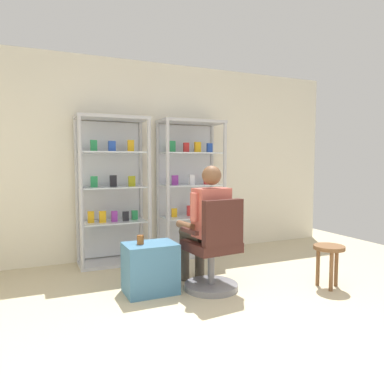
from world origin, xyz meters
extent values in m
plane|color=#C6B793|center=(0.00, 0.00, 0.00)|extent=(7.20, 7.20, 0.00)
cube|color=silver|center=(0.00, 3.00, 1.35)|extent=(6.00, 0.10, 2.70)
cylinder|color=#B7B7BC|center=(-0.98, 2.50, 0.95)|extent=(0.05, 0.05, 1.90)
cylinder|color=#B7B7BC|center=(-0.13, 2.50, 0.95)|extent=(0.05, 0.05, 1.90)
cylinder|color=#B7B7BC|center=(-0.98, 2.90, 0.95)|extent=(0.05, 0.05, 1.90)
cylinder|color=#B7B7BC|center=(-0.13, 2.90, 0.95)|extent=(0.05, 0.05, 1.90)
cube|color=#B7B7BC|center=(-0.55, 2.70, 1.88)|extent=(0.90, 0.45, 0.04)
cube|color=#B7B7BC|center=(-0.55, 2.70, 0.02)|extent=(0.90, 0.45, 0.04)
cube|color=silver|center=(-0.55, 2.92, 0.95)|extent=(0.84, 0.02, 1.80)
cube|color=silver|center=(-0.55, 2.70, 0.55)|extent=(0.82, 0.39, 0.02)
cube|color=gold|center=(-0.84, 2.71, 0.63)|extent=(0.08, 0.04, 0.15)
cube|color=gold|center=(-0.70, 2.66, 0.63)|extent=(0.08, 0.04, 0.15)
cube|color=purple|center=(-0.55, 2.68, 0.63)|extent=(0.08, 0.05, 0.14)
cube|color=black|center=(-0.40, 2.67, 0.62)|extent=(0.08, 0.04, 0.12)
cube|color=#268C4C|center=(-0.26, 2.73, 0.62)|extent=(0.08, 0.05, 0.12)
cube|color=silver|center=(-0.55, 2.70, 1.00)|extent=(0.82, 0.39, 0.02)
cube|color=#268C4C|center=(-0.78, 2.72, 1.08)|extent=(0.09, 0.05, 0.14)
cube|color=black|center=(-0.54, 2.71, 1.08)|extent=(0.09, 0.04, 0.15)
cube|color=#999919|center=(-0.31, 2.68, 1.08)|extent=(0.09, 0.04, 0.13)
cube|color=silver|center=(-0.55, 2.70, 1.45)|extent=(0.82, 0.39, 0.02)
cube|color=#268C4C|center=(-0.78, 2.69, 1.53)|extent=(0.08, 0.05, 0.14)
cube|color=#264CB2|center=(-0.56, 2.68, 1.52)|extent=(0.09, 0.06, 0.13)
cube|color=gold|center=(-0.31, 2.69, 1.53)|extent=(0.09, 0.05, 0.15)
cylinder|color=#B7B7BC|center=(0.13, 2.50, 0.95)|extent=(0.05, 0.05, 1.90)
cylinder|color=#B7B7BC|center=(0.98, 2.50, 0.95)|extent=(0.05, 0.05, 1.90)
cylinder|color=#B7B7BC|center=(0.13, 2.90, 0.95)|extent=(0.05, 0.05, 1.90)
cylinder|color=#B7B7BC|center=(0.98, 2.90, 0.95)|extent=(0.05, 0.05, 1.90)
cube|color=#B7B7BC|center=(0.55, 2.70, 1.88)|extent=(0.90, 0.45, 0.04)
cube|color=#B7B7BC|center=(0.55, 2.70, 0.02)|extent=(0.90, 0.45, 0.04)
cube|color=silver|center=(0.55, 2.92, 0.95)|extent=(0.84, 0.02, 1.80)
cube|color=silver|center=(0.55, 2.70, 0.55)|extent=(0.82, 0.39, 0.02)
cube|color=gold|center=(0.30, 2.74, 0.62)|extent=(0.08, 0.04, 0.12)
cube|color=red|center=(0.54, 2.74, 0.63)|extent=(0.08, 0.06, 0.15)
cube|color=#264CB2|center=(0.80, 2.66, 0.64)|extent=(0.08, 0.04, 0.16)
cube|color=silver|center=(0.55, 2.70, 1.00)|extent=(0.82, 0.39, 0.02)
cube|color=purple|center=(0.32, 2.74, 1.07)|extent=(0.09, 0.03, 0.13)
cube|color=silver|center=(0.54, 2.66, 1.08)|extent=(0.08, 0.05, 0.14)
cube|color=red|center=(0.79, 2.71, 1.08)|extent=(0.07, 0.04, 0.14)
cube|color=silver|center=(0.55, 2.70, 1.45)|extent=(0.82, 0.39, 0.02)
cube|color=#268C4C|center=(0.29, 2.75, 1.54)|extent=(0.08, 0.05, 0.16)
cube|color=red|center=(0.46, 2.68, 1.52)|extent=(0.08, 0.04, 0.13)
cube|color=gold|center=(0.63, 2.67, 1.53)|extent=(0.09, 0.05, 0.14)
cube|color=#264CB2|center=(0.82, 2.67, 1.52)|extent=(0.08, 0.04, 0.13)
cylinder|color=slate|center=(0.17, 1.33, 0.03)|extent=(0.56, 0.56, 0.06)
cylinder|color=slate|center=(0.17, 1.33, 0.24)|extent=(0.07, 0.07, 0.41)
cube|color=#3F1E19|center=(0.17, 1.33, 0.46)|extent=(0.53, 0.53, 0.10)
cube|color=#3F1E19|center=(0.19, 1.12, 0.73)|extent=(0.45, 0.12, 0.45)
cube|color=#3F1E19|center=(0.43, 1.36, 0.64)|extent=(0.07, 0.30, 0.04)
cube|color=#3F1E19|center=(-0.09, 1.30, 0.64)|extent=(0.07, 0.30, 0.04)
cylinder|color=#3F382D|center=(0.25, 1.54, 0.56)|extent=(0.18, 0.41, 0.14)
cylinder|color=#3F382D|center=(0.23, 1.74, 0.28)|extent=(0.11, 0.11, 0.56)
cylinder|color=#3F382D|center=(0.05, 1.52, 0.56)|extent=(0.18, 0.41, 0.14)
cylinder|color=#3F382D|center=(0.03, 1.72, 0.28)|extent=(0.11, 0.11, 0.56)
cube|color=#BF594C|center=(0.17, 1.33, 0.81)|extent=(0.38, 0.25, 0.50)
sphere|color=brown|center=(0.17, 1.33, 1.19)|extent=(0.20, 0.20, 0.20)
cylinder|color=#BF594C|center=(0.37, 1.35, 0.88)|extent=(0.09, 0.09, 0.28)
cylinder|color=brown|center=(0.35, 1.53, 0.66)|extent=(0.11, 0.31, 0.08)
cylinder|color=#BF594C|center=(-0.03, 1.31, 0.88)|extent=(0.09, 0.09, 0.28)
cylinder|color=brown|center=(-0.05, 1.49, 0.66)|extent=(0.11, 0.31, 0.08)
cube|color=teal|center=(-0.44, 1.49, 0.25)|extent=(0.52, 0.38, 0.51)
cylinder|color=brown|center=(-0.54, 1.50, 0.55)|extent=(0.07, 0.07, 0.09)
cylinder|color=brown|center=(1.32, 0.87, 0.43)|extent=(0.32, 0.32, 0.04)
cylinder|color=brown|center=(1.43, 0.87, 0.21)|extent=(0.04, 0.04, 0.41)
cylinder|color=brown|center=(1.27, 0.97, 0.21)|extent=(0.04, 0.04, 0.41)
cylinder|color=brown|center=(1.27, 0.78, 0.21)|extent=(0.04, 0.04, 0.41)
camera|label=1|loc=(-1.52, -1.98, 1.33)|focal=34.08mm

